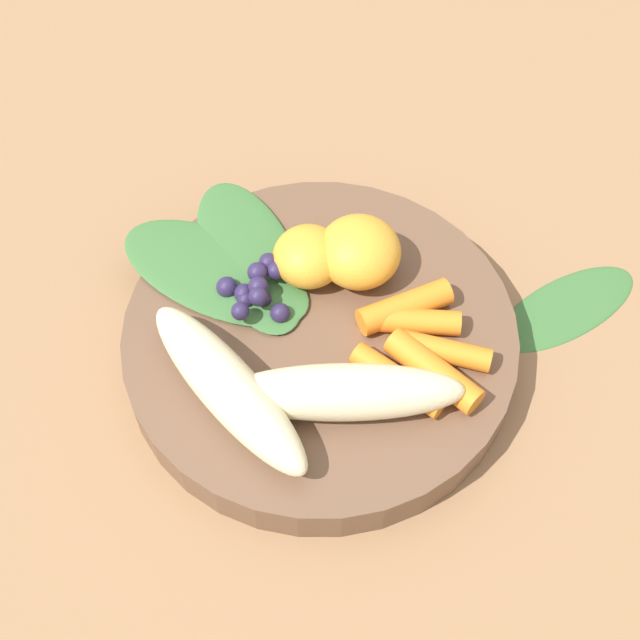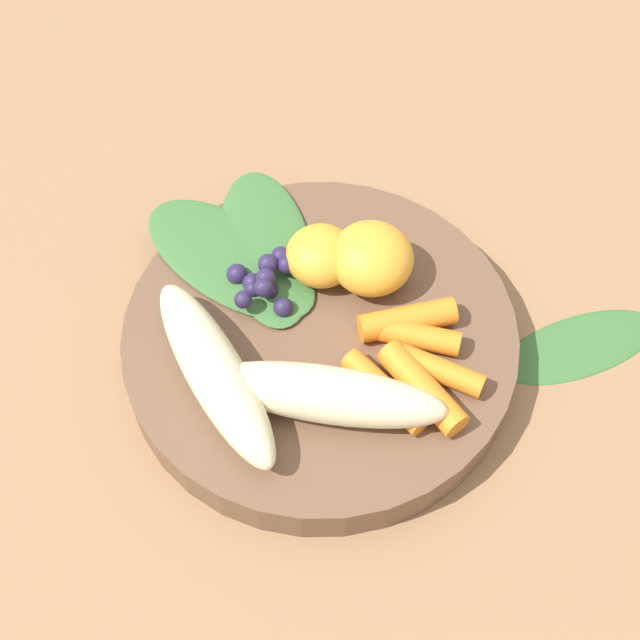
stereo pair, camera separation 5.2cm
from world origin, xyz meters
The scene contains 15 objects.
ground_plane centered at (0.00, 0.00, 0.00)m, with size 2.40×2.40×0.00m, color #99704C.
bowl centered at (0.00, 0.00, 0.01)m, with size 0.24×0.24×0.03m, color brown.
banana_peeled_left centered at (0.05, -0.02, 0.04)m, with size 0.13×0.03×0.03m, color beige.
banana_peeled_right centered at (0.01, -0.07, 0.04)m, with size 0.13×0.03×0.03m, color beige.
orange_segment_near centered at (-0.04, 0.02, 0.04)m, with size 0.04×0.04×0.03m, color #F4A833.
orange_segment_far centered at (-0.02, 0.05, 0.05)m, with size 0.05×0.05×0.04m, color #F4A833.
carrot_front centered at (0.06, 0.01, 0.04)m, with size 0.01×0.01×0.06m, color orange.
carrot_mid_left centered at (0.07, 0.03, 0.04)m, with size 0.02×0.02×0.06m, color orange.
carrot_mid_right centered at (0.06, 0.04, 0.03)m, with size 0.01×0.01×0.06m, color orange.
carrot_rear centered at (0.04, 0.05, 0.04)m, with size 0.02×0.02×0.05m, color orange.
carrot_small centered at (0.02, 0.05, 0.04)m, with size 0.02×0.02×0.06m, color orange.
blueberry_pile centered at (-0.04, -0.01, 0.04)m, with size 0.05×0.05×0.02m.
kale_leaf_left centered at (-0.07, 0.00, 0.03)m, with size 0.13×0.06×0.01m, color #3D7038.
kale_leaf_right centered at (-0.07, -0.02, 0.03)m, with size 0.13×0.06×0.01m, color #3D7038.
kale_leaf_stray centered at (0.07, 0.15, 0.00)m, with size 0.11×0.04×0.01m, color #3D7038.
Camera 2 is at (0.25, -0.14, 0.47)m, focal length 49.08 mm.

